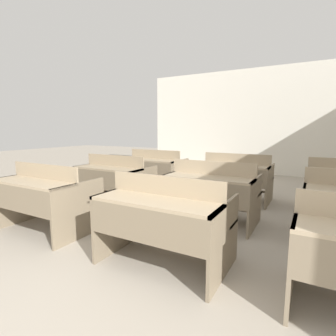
{
  "coord_description": "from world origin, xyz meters",
  "views": [
    {
      "loc": [
        1.3,
        -0.57,
        1.3
      ],
      "look_at": [
        -0.56,
        2.74,
        0.73
      ],
      "focal_mm": 28.0,
      "sensor_mm": 36.0,
      "label": 1
    }
  ],
  "objects_px": {
    "bench_second_left": "(114,179)",
    "bench_third_center": "(236,176)",
    "bench_front_left": "(45,196)",
    "bench_front_center": "(164,218)",
    "bench_third_left": "(154,169)",
    "bench_second_center": "(212,190)"
  },
  "relations": [
    {
      "from": "bench_second_left",
      "to": "bench_third_center",
      "type": "height_order",
      "value": "same"
    },
    {
      "from": "bench_front_left",
      "to": "bench_front_center",
      "type": "distance_m",
      "value": 1.75
    },
    {
      "from": "bench_front_center",
      "to": "bench_third_center",
      "type": "xyz_separation_m",
      "value": [
        -0.0,
        2.61,
        0.0
      ]
    },
    {
      "from": "bench_second_left",
      "to": "bench_third_left",
      "type": "distance_m",
      "value": 1.3
    },
    {
      "from": "bench_second_left",
      "to": "bench_second_center",
      "type": "relative_size",
      "value": 1.0
    },
    {
      "from": "bench_second_left",
      "to": "bench_third_center",
      "type": "distance_m",
      "value": 2.17
    },
    {
      "from": "bench_front_left",
      "to": "bench_second_center",
      "type": "distance_m",
      "value": 2.2
    },
    {
      "from": "bench_second_left",
      "to": "bench_third_left",
      "type": "xyz_separation_m",
      "value": [
        -0.0,
        1.3,
        0.0
      ]
    },
    {
      "from": "bench_second_left",
      "to": "bench_second_center",
      "type": "distance_m",
      "value": 1.74
    },
    {
      "from": "bench_second_left",
      "to": "bench_second_center",
      "type": "bearing_deg",
      "value": -0.11
    },
    {
      "from": "bench_front_left",
      "to": "bench_front_center",
      "type": "bearing_deg",
      "value": 0.18
    },
    {
      "from": "bench_third_left",
      "to": "bench_second_left",
      "type": "bearing_deg",
      "value": -89.82
    },
    {
      "from": "bench_front_center",
      "to": "bench_third_center",
      "type": "bearing_deg",
      "value": 90.09
    },
    {
      "from": "bench_front_left",
      "to": "bench_third_left",
      "type": "height_order",
      "value": "same"
    },
    {
      "from": "bench_front_left",
      "to": "bench_third_left",
      "type": "relative_size",
      "value": 1.0
    },
    {
      "from": "bench_third_center",
      "to": "bench_third_left",
      "type": "bearing_deg",
      "value": -179.97
    },
    {
      "from": "bench_front_left",
      "to": "bench_second_left",
      "type": "distance_m",
      "value": 1.32
    },
    {
      "from": "bench_second_left",
      "to": "bench_third_left",
      "type": "height_order",
      "value": "same"
    },
    {
      "from": "bench_front_center",
      "to": "bench_third_center",
      "type": "distance_m",
      "value": 2.61
    },
    {
      "from": "bench_third_left",
      "to": "bench_front_center",
      "type": "bearing_deg",
      "value": -56.29
    },
    {
      "from": "bench_front_center",
      "to": "bench_second_center",
      "type": "distance_m",
      "value": 1.31
    },
    {
      "from": "bench_second_left",
      "to": "bench_second_center",
      "type": "height_order",
      "value": "same"
    }
  ]
}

